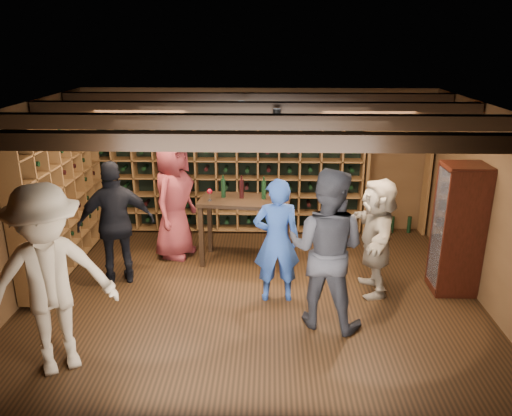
{
  "coord_description": "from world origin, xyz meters",
  "views": [
    {
      "loc": [
        0.22,
        -6.02,
        3.32
      ],
      "look_at": [
        0.04,
        0.2,
        1.17
      ],
      "focal_mm": 35.0,
      "sensor_mm": 36.0,
      "label": 1
    }
  ],
  "objects_px": {
    "man_grey_suit": "(326,249)",
    "guest_beige": "(377,236)",
    "guest_khaki": "(49,281)",
    "display_cabinet": "(457,232)",
    "guest_red_floral": "(174,199)",
    "man_blue_shirt": "(277,241)",
    "tasting_table": "(245,208)",
    "guest_woman_black": "(116,224)"
  },
  "relations": [
    {
      "from": "man_grey_suit",
      "to": "guest_beige",
      "type": "bearing_deg",
      "value": -111.35
    },
    {
      "from": "guest_khaki",
      "to": "guest_beige",
      "type": "relative_size",
      "value": 1.26
    },
    {
      "from": "display_cabinet",
      "to": "guest_khaki",
      "type": "xyz_separation_m",
      "value": [
        -4.68,
        -1.83,
        0.15
      ]
    },
    {
      "from": "guest_red_floral",
      "to": "guest_khaki",
      "type": "xyz_separation_m",
      "value": [
        -0.7,
        -2.89,
        0.07
      ]
    },
    {
      "from": "man_blue_shirt",
      "to": "tasting_table",
      "type": "distance_m",
      "value": 1.25
    },
    {
      "from": "man_blue_shirt",
      "to": "guest_khaki",
      "type": "distance_m",
      "value": 2.75
    },
    {
      "from": "man_grey_suit",
      "to": "guest_khaki",
      "type": "xyz_separation_m",
      "value": [
        -2.85,
        -0.96,
        0.04
      ]
    },
    {
      "from": "tasting_table",
      "to": "man_grey_suit",
      "type": "bearing_deg",
      "value": -52.68
    },
    {
      "from": "guest_woman_black",
      "to": "guest_khaki",
      "type": "height_order",
      "value": "guest_khaki"
    },
    {
      "from": "display_cabinet",
      "to": "tasting_table",
      "type": "relative_size",
      "value": 1.25
    },
    {
      "from": "man_grey_suit",
      "to": "guest_red_floral",
      "type": "relative_size",
      "value": 1.04
    },
    {
      "from": "display_cabinet",
      "to": "guest_khaki",
      "type": "height_order",
      "value": "guest_khaki"
    },
    {
      "from": "display_cabinet",
      "to": "guest_woman_black",
      "type": "xyz_separation_m",
      "value": [
        -4.6,
        0.12,
        0.02
      ]
    },
    {
      "from": "guest_red_floral",
      "to": "guest_khaki",
      "type": "height_order",
      "value": "guest_khaki"
    },
    {
      "from": "man_grey_suit",
      "to": "guest_woman_black",
      "type": "xyz_separation_m",
      "value": [
        -2.77,
        0.99,
        -0.09
      ]
    },
    {
      "from": "guest_red_floral",
      "to": "tasting_table",
      "type": "xyz_separation_m",
      "value": [
        1.11,
        -0.21,
        -0.06
      ]
    },
    {
      "from": "guest_red_floral",
      "to": "man_blue_shirt",
      "type": "bearing_deg",
      "value": -112.86
    },
    {
      "from": "tasting_table",
      "to": "guest_woman_black",
      "type": "bearing_deg",
      "value": -150.78
    },
    {
      "from": "display_cabinet",
      "to": "man_blue_shirt",
      "type": "relative_size",
      "value": 1.05
    },
    {
      "from": "guest_beige",
      "to": "tasting_table",
      "type": "distance_m",
      "value": 2.01
    },
    {
      "from": "man_blue_shirt",
      "to": "guest_khaki",
      "type": "relative_size",
      "value": 0.82
    },
    {
      "from": "man_grey_suit",
      "to": "tasting_table",
      "type": "distance_m",
      "value": 2.02
    },
    {
      "from": "display_cabinet",
      "to": "guest_woman_black",
      "type": "relative_size",
      "value": 0.99
    },
    {
      "from": "guest_beige",
      "to": "display_cabinet",
      "type": "bearing_deg",
      "value": 94.34
    },
    {
      "from": "man_blue_shirt",
      "to": "guest_woman_black",
      "type": "bearing_deg",
      "value": -15.41
    },
    {
      "from": "guest_red_floral",
      "to": "guest_woman_black",
      "type": "relative_size",
      "value": 1.06
    },
    {
      "from": "guest_khaki",
      "to": "tasting_table",
      "type": "distance_m",
      "value": 3.24
    },
    {
      "from": "display_cabinet",
      "to": "guest_beige",
      "type": "relative_size",
      "value": 1.09
    },
    {
      "from": "man_grey_suit",
      "to": "guest_khaki",
      "type": "bearing_deg",
      "value": 39.5
    },
    {
      "from": "guest_beige",
      "to": "guest_khaki",
      "type": "bearing_deg",
      "value": -61.54
    },
    {
      "from": "guest_woman_black",
      "to": "tasting_table",
      "type": "xyz_separation_m",
      "value": [
        1.73,
        0.73,
        -0.0
      ]
    },
    {
      "from": "guest_woman_black",
      "to": "guest_beige",
      "type": "relative_size",
      "value": 1.1
    },
    {
      "from": "guest_red_floral",
      "to": "guest_beige",
      "type": "height_order",
      "value": "guest_red_floral"
    },
    {
      "from": "display_cabinet",
      "to": "guest_red_floral",
      "type": "height_order",
      "value": "guest_red_floral"
    },
    {
      "from": "guest_woman_black",
      "to": "tasting_table",
      "type": "distance_m",
      "value": 1.88
    },
    {
      "from": "display_cabinet",
      "to": "guest_red_floral",
      "type": "bearing_deg",
      "value": 165.02
    },
    {
      "from": "guest_red_floral",
      "to": "guest_beige",
      "type": "xyz_separation_m",
      "value": [
        2.91,
        -1.11,
        -0.14
      ]
    },
    {
      "from": "guest_khaki",
      "to": "man_grey_suit",
      "type": "bearing_deg",
      "value": -13.34
    },
    {
      "from": "tasting_table",
      "to": "display_cabinet",
      "type": "bearing_deg",
      "value": -10.31
    },
    {
      "from": "display_cabinet",
      "to": "man_grey_suit",
      "type": "xyz_separation_m",
      "value": [
        -1.83,
        -0.87,
        0.11
      ]
    },
    {
      "from": "display_cabinet",
      "to": "guest_woman_black",
      "type": "height_order",
      "value": "guest_woman_black"
    },
    {
      "from": "man_grey_suit",
      "to": "display_cabinet",
      "type": "bearing_deg",
      "value": -133.47
    }
  ]
}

